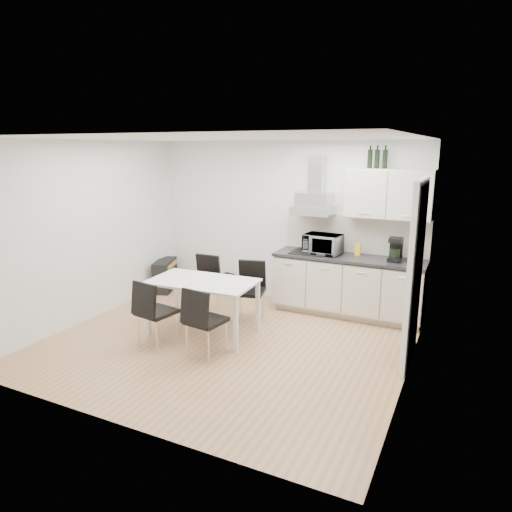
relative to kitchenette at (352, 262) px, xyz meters
The scene contains 15 objects.
ground 2.26m from the kitchenette, 124.48° to the right, with size 4.50×4.50×0.00m, color tan.
wall_back 1.31m from the kitchenette, 167.45° to the left, with size 4.50×0.10×2.60m, color silver.
wall_front 3.95m from the kitchenette, 107.69° to the right, with size 4.50×0.10×2.60m, color silver.
wall_left 3.88m from the kitchenette, 153.25° to the right, with size 0.10×4.00×2.60m, color silver.
wall_right 2.09m from the kitchenette, 58.61° to the right, with size 0.10×4.00×2.60m, color silver.
ceiling 2.75m from the kitchenette, 124.48° to the right, with size 4.50×4.50×0.00m, color white.
doorway 1.58m from the kitchenette, 49.31° to the right, with size 0.08×1.04×2.10m, color white.
kitchenette is the anchor object (origin of this frame).
dining_table 2.27m from the kitchenette, 136.15° to the right, with size 1.45×0.88×0.75m.
chair_far_left 2.29m from the kitchenette, 156.58° to the right, with size 0.44×0.50×0.88m, color black, non-canonical shape.
chair_far_right 1.60m from the kitchenette, 144.36° to the right, with size 0.44×0.50×0.88m, color black, non-canonical shape.
chair_near_left 2.94m from the kitchenette, 131.99° to the right, with size 0.44×0.50×0.88m, color black, non-canonical shape.
chair_near_right 2.50m from the kitchenette, 119.80° to the right, with size 0.44×0.50×0.88m, color black, non-canonical shape.
guitar_amp 3.34m from the kitchenette, behind, with size 0.49×0.71×0.55m.
floor_speaker 2.33m from the kitchenette, behind, with size 0.20×0.18×0.33m, color black.
Camera 1 is at (2.76, -4.82, 2.49)m, focal length 32.00 mm.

